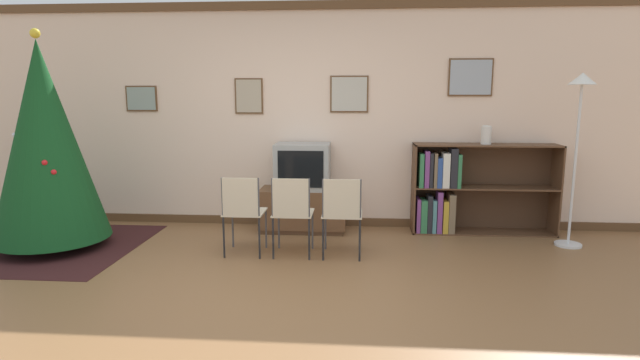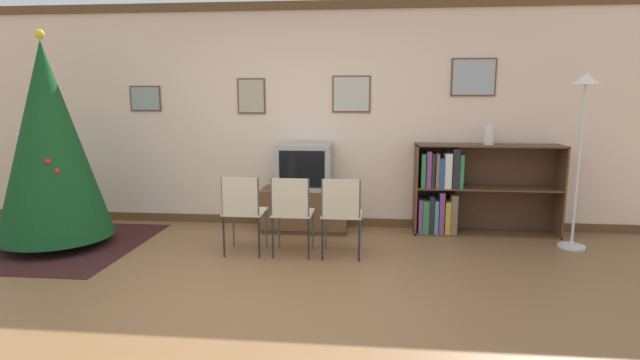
{
  "view_description": "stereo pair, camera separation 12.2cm",
  "coord_description": "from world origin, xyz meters",
  "px_view_note": "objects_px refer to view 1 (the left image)",
  "views": [
    {
      "loc": [
        0.75,
        -3.7,
        1.63
      ],
      "look_at": [
        0.36,
        1.3,
        0.76
      ],
      "focal_mm": 28.0,
      "sensor_mm": 36.0,
      "label": 1
    },
    {
      "loc": [
        0.87,
        -3.68,
        1.63
      ],
      "look_at": [
        0.36,
        1.3,
        0.76
      ],
      "focal_mm": 28.0,
      "sensor_mm": 36.0,
      "label": 2
    }
  ],
  "objects_px": {
    "folding_chair_left": "(243,210)",
    "standing_lamp": "(579,115)",
    "television": "(303,166)",
    "folding_chair_center": "(292,211)",
    "folding_chair_right": "(342,212)",
    "christmas_tree": "(45,142)",
    "tv_console": "(303,210)",
    "vase": "(486,135)",
    "bookshelf": "(458,191)"
  },
  "relations": [
    {
      "from": "television",
      "to": "vase",
      "type": "distance_m",
      "value": 2.15
    },
    {
      "from": "tv_console",
      "to": "bookshelf",
      "type": "distance_m",
      "value": 1.85
    },
    {
      "from": "tv_console",
      "to": "vase",
      "type": "bearing_deg",
      "value": 1.56
    },
    {
      "from": "vase",
      "to": "folding_chair_center",
      "type": "bearing_deg",
      "value": -153.74
    },
    {
      "from": "folding_chair_center",
      "to": "vase",
      "type": "height_order",
      "value": "vase"
    },
    {
      "from": "folding_chair_left",
      "to": "folding_chair_right",
      "type": "bearing_deg",
      "value": 0.0
    },
    {
      "from": "tv_console",
      "to": "bookshelf",
      "type": "height_order",
      "value": "bookshelf"
    },
    {
      "from": "christmas_tree",
      "to": "vase",
      "type": "xyz_separation_m",
      "value": [
        4.7,
        0.94,
        0.03
      ]
    },
    {
      "from": "folding_chair_right",
      "to": "television",
      "type": "bearing_deg",
      "value": 116.83
    },
    {
      "from": "folding_chair_center",
      "to": "vase",
      "type": "relative_size",
      "value": 3.81
    },
    {
      "from": "tv_console",
      "to": "vase",
      "type": "xyz_separation_m",
      "value": [
        2.12,
        0.06,
        0.91
      ]
    },
    {
      "from": "folding_chair_left",
      "to": "vase",
      "type": "xyz_separation_m",
      "value": [
        2.62,
        1.04,
        0.69
      ]
    },
    {
      "from": "television",
      "to": "folding_chair_right",
      "type": "height_order",
      "value": "television"
    },
    {
      "from": "christmas_tree",
      "to": "bookshelf",
      "type": "xyz_separation_m",
      "value": [
        4.42,
        0.95,
        -0.63
      ]
    },
    {
      "from": "folding_chair_right",
      "to": "vase",
      "type": "bearing_deg",
      "value": 32.83
    },
    {
      "from": "folding_chair_center",
      "to": "television",
      "type": "bearing_deg",
      "value": 90.0
    },
    {
      "from": "christmas_tree",
      "to": "folding_chair_center",
      "type": "height_order",
      "value": "christmas_tree"
    },
    {
      "from": "folding_chair_center",
      "to": "christmas_tree",
      "type": "bearing_deg",
      "value": 177.65
    },
    {
      "from": "christmas_tree",
      "to": "folding_chair_left",
      "type": "relative_size",
      "value": 2.76
    },
    {
      "from": "bookshelf",
      "to": "standing_lamp",
      "type": "relative_size",
      "value": 0.9
    },
    {
      "from": "folding_chair_left",
      "to": "standing_lamp",
      "type": "bearing_deg",
      "value": 9.82
    },
    {
      "from": "tv_console",
      "to": "folding_chair_right",
      "type": "xyz_separation_m",
      "value": [
        0.5,
        -0.99,
        0.22
      ]
    },
    {
      "from": "television",
      "to": "folding_chair_center",
      "type": "xyz_separation_m",
      "value": [
        0.0,
        -0.98,
        -0.31
      ]
    },
    {
      "from": "folding_chair_left",
      "to": "folding_chair_right",
      "type": "distance_m",
      "value": 1.0
    },
    {
      "from": "folding_chair_left",
      "to": "folding_chair_center",
      "type": "relative_size",
      "value": 1.0
    },
    {
      "from": "television",
      "to": "folding_chair_right",
      "type": "bearing_deg",
      "value": -63.17
    },
    {
      "from": "folding_chair_right",
      "to": "standing_lamp",
      "type": "bearing_deg",
      "value": 13.69
    },
    {
      "from": "christmas_tree",
      "to": "vase",
      "type": "bearing_deg",
      "value": 11.29
    },
    {
      "from": "folding_chair_left",
      "to": "tv_console",
      "type": "bearing_deg",
      "value": 63.23
    },
    {
      "from": "folding_chair_center",
      "to": "folding_chair_left",
      "type": "bearing_deg",
      "value": 180.0
    },
    {
      "from": "tv_console",
      "to": "television",
      "type": "bearing_deg",
      "value": -90.0
    },
    {
      "from": "television",
      "to": "standing_lamp",
      "type": "relative_size",
      "value": 0.35
    },
    {
      "from": "folding_chair_left",
      "to": "standing_lamp",
      "type": "height_order",
      "value": "standing_lamp"
    },
    {
      "from": "tv_console",
      "to": "folding_chair_left",
      "type": "height_order",
      "value": "folding_chair_left"
    },
    {
      "from": "tv_console",
      "to": "bookshelf",
      "type": "bearing_deg",
      "value": 2.03
    },
    {
      "from": "christmas_tree",
      "to": "standing_lamp",
      "type": "relative_size",
      "value": 1.23
    },
    {
      "from": "tv_console",
      "to": "folding_chair_center",
      "type": "xyz_separation_m",
      "value": [
        0.0,
        -0.99,
        0.22
      ]
    },
    {
      "from": "television",
      "to": "tv_console",
      "type": "bearing_deg",
      "value": 90.0
    },
    {
      "from": "folding_chair_left",
      "to": "folding_chair_right",
      "type": "xyz_separation_m",
      "value": [
        1.0,
        0.0,
        0.0
      ]
    },
    {
      "from": "christmas_tree",
      "to": "television",
      "type": "height_order",
      "value": "christmas_tree"
    },
    {
      "from": "bookshelf",
      "to": "folding_chair_right",
      "type": "bearing_deg",
      "value": -141.7
    },
    {
      "from": "bookshelf",
      "to": "christmas_tree",
      "type": "bearing_deg",
      "value": -167.91
    },
    {
      "from": "christmas_tree",
      "to": "standing_lamp",
      "type": "bearing_deg",
      "value": 5.06
    },
    {
      "from": "folding_chair_left",
      "to": "bookshelf",
      "type": "bearing_deg",
      "value": 24.32
    },
    {
      "from": "tv_console",
      "to": "folding_chair_left",
      "type": "relative_size",
      "value": 1.24
    },
    {
      "from": "television",
      "to": "folding_chair_right",
      "type": "relative_size",
      "value": 0.78
    },
    {
      "from": "vase",
      "to": "tv_console",
      "type": "bearing_deg",
      "value": -178.44
    },
    {
      "from": "bookshelf",
      "to": "vase",
      "type": "height_order",
      "value": "vase"
    },
    {
      "from": "tv_console",
      "to": "folding_chair_right",
      "type": "height_order",
      "value": "folding_chair_right"
    },
    {
      "from": "folding_chair_left",
      "to": "standing_lamp",
      "type": "relative_size",
      "value": 0.45
    }
  ]
}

